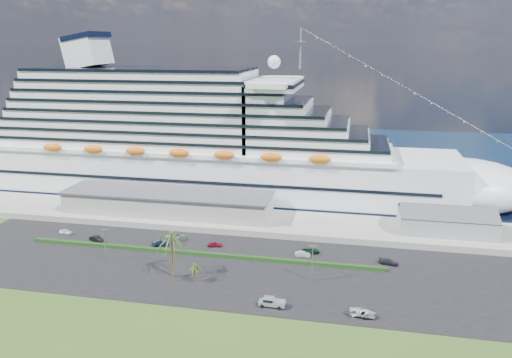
% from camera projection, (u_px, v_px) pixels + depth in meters
% --- Properties ---
extents(ground, '(420.00, 420.00, 0.00)m').
position_uv_depth(ground, '(212.00, 290.00, 103.73)').
color(ground, '#35521B').
rests_on(ground, ground).
extents(asphalt_lot, '(140.00, 38.00, 0.12)m').
position_uv_depth(asphalt_lot, '(226.00, 267.00, 114.11)').
color(asphalt_lot, black).
rests_on(asphalt_lot, ground).
extents(wharf, '(240.00, 20.00, 1.80)m').
position_uv_depth(wharf, '(252.00, 221.00, 141.29)').
color(wharf, gray).
rests_on(wharf, ground).
extents(water, '(420.00, 160.00, 0.02)m').
position_uv_depth(water, '(293.00, 156.00, 226.56)').
color(water, '#0A1D31').
rests_on(water, ground).
extents(cruise_ship, '(191.00, 38.00, 54.00)m').
position_uv_depth(cruise_ship, '(203.00, 146.00, 163.91)').
color(cruise_ship, silver).
rests_on(cruise_ship, ground).
extents(terminal_building, '(61.00, 15.00, 6.30)m').
position_uv_depth(terminal_building, '(168.00, 202.00, 145.00)').
color(terminal_building, gray).
rests_on(terminal_building, wharf).
extents(port_shed, '(24.00, 12.31, 7.37)m').
position_uv_depth(port_shed, '(446.00, 222.00, 130.37)').
color(port_shed, gray).
rests_on(port_shed, wharf).
extents(hedge, '(88.00, 1.10, 0.90)m').
position_uv_depth(hedge, '(199.00, 254.00, 120.23)').
color(hedge, black).
rests_on(hedge, asphalt_lot).
extents(lamp_post_left, '(1.60, 0.35, 8.27)m').
position_uv_depth(lamp_post_left, '(105.00, 241.00, 115.25)').
color(lamp_post_left, gray).
rests_on(lamp_post_left, asphalt_lot).
extents(lamp_post_right, '(1.60, 0.35, 8.27)m').
position_uv_depth(lamp_post_right, '(312.00, 259.00, 106.03)').
color(lamp_post_right, gray).
rests_on(lamp_post_right, asphalt_lot).
extents(palm_tall, '(8.82, 8.82, 11.13)m').
position_uv_depth(palm_tall, '(171.00, 238.00, 106.99)').
color(palm_tall, '#47301E').
rests_on(palm_tall, ground).
extents(palm_short, '(3.53, 3.53, 4.56)m').
position_uv_depth(palm_short, '(195.00, 267.00, 105.99)').
color(palm_short, '#47301E').
rests_on(palm_short, ground).
extents(parked_car_0, '(3.95, 2.04, 1.28)m').
position_uv_depth(parked_car_0, '(66.00, 232.00, 133.65)').
color(parked_car_0, white).
rests_on(parked_car_0, asphalt_lot).
extents(parked_car_1, '(4.54, 3.03, 1.42)m').
position_uv_depth(parked_car_1, '(97.00, 239.00, 128.62)').
color(parked_car_1, black).
rests_on(parked_car_1, asphalt_lot).
extents(parked_car_2, '(5.52, 2.86, 1.49)m').
position_uv_depth(parked_car_2, '(176.00, 237.00, 129.98)').
color(parked_car_2, gray).
rests_on(parked_car_2, asphalt_lot).
extents(parked_car_3, '(4.64, 3.18, 1.25)m').
position_uv_depth(parked_car_3, '(161.00, 244.00, 125.81)').
color(parked_car_3, '#122140').
rests_on(parked_car_3, asphalt_lot).
extents(parked_car_4, '(3.85, 2.34, 1.23)m').
position_uv_depth(parked_car_4, '(215.00, 244.00, 125.35)').
color(parked_car_4, maroon).
rests_on(parked_car_4, asphalt_lot).
extents(parked_car_5, '(3.79, 1.55, 1.22)m').
position_uv_depth(parked_car_5, '(303.00, 254.00, 119.58)').
color(parked_car_5, silver).
rests_on(parked_car_5, asphalt_lot).
extents(parked_car_6, '(5.01, 3.49, 1.27)m').
position_uv_depth(parked_car_6, '(310.00, 251.00, 121.22)').
color(parked_car_6, black).
rests_on(parked_car_6, asphalt_lot).
extents(parked_car_7, '(4.68, 2.80, 1.27)m').
position_uv_depth(parked_car_7, '(388.00, 262.00, 115.28)').
color(parked_car_7, '#232329').
rests_on(parked_car_7, asphalt_lot).
extents(pickup_truck, '(5.26, 2.10, 1.84)m').
position_uv_depth(pickup_truck, '(272.00, 302.00, 96.79)').
color(pickup_truck, black).
rests_on(pickup_truck, asphalt_lot).
extents(boat_trailer, '(5.84, 4.06, 1.64)m').
position_uv_depth(boat_trailer, '(362.00, 312.00, 93.01)').
color(boat_trailer, gray).
rests_on(boat_trailer, asphalt_lot).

